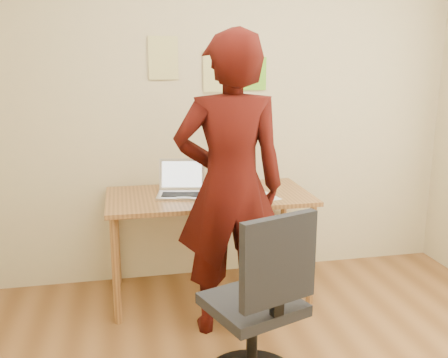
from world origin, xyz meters
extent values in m
cube|color=beige|center=(0.00, 1.77, 1.35)|extent=(3.50, 0.04, 2.70)
cube|color=#9B6835|center=(-0.22, 1.38, 0.72)|extent=(1.40, 0.70, 0.03)
cylinder|color=#9B6835|center=(-0.87, 1.08, 0.35)|extent=(0.05, 0.05, 0.71)
cylinder|color=#9B6835|center=(0.43, 1.08, 0.35)|extent=(0.05, 0.05, 0.71)
cylinder|color=#9B6835|center=(-0.87, 1.68, 0.35)|extent=(0.05, 0.05, 0.71)
cylinder|color=#9B6835|center=(0.43, 1.68, 0.35)|extent=(0.05, 0.05, 0.71)
cube|color=silver|center=(-0.42, 1.37, 0.75)|extent=(0.36, 0.28, 0.01)
cube|color=black|center=(-0.42, 1.37, 0.76)|extent=(0.28, 0.17, 0.00)
cube|color=silver|center=(-0.39, 1.51, 0.86)|extent=(0.32, 0.13, 0.22)
cube|color=white|center=(-0.39, 1.51, 0.86)|extent=(0.28, 0.10, 0.18)
cube|color=white|center=(0.09, 1.28, 0.74)|extent=(0.30, 0.37, 0.00)
cube|color=black|center=(0.08, 1.17, 0.74)|extent=(0.08, 0.13, 0.01)
cube|color=#3F4C59|center=(0.08, 1.17, 0.75)|extent=(0.07, 0.11, 0.00)
cube|color=#D6CF80|center=(-0.48, 1.74, 1.66)|extent=(0.21, 0.00, 0.30)
cube|color=#D6CF80|center=(-0.09, 1.74, 1.56)|extent=(0.21, 0.00, 0.30)
cube|color=#6BC52C|center=(0.19, 1.74, 1.55)|extent=(0.18, 0.00, 0.24)
cube|color=black|center=(-0.19, 0.32, 0.44)|extent=(0.55, 0.55, 0.06)
cube|color=black|center=(-0.12, 0.13, 0.75)|extent=(0.40, 0.18, 0.43)
cube|color=black|center=(-0.12, 0.14, 0.54)|extent=(0.07, 0.06, 0.12)
cylinder|color=black|center=(-0.19, 0.32, 0.21)|extent=(0.06, 0.06, 0.43)
imported|color=#360B07|center=(-0.18, 0.89, 0.91)|extent=(0.69, 0.48, 1.82)
camera|label=1|loc=(-0.80, -1.90, 1.65)|focal=40.00mm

